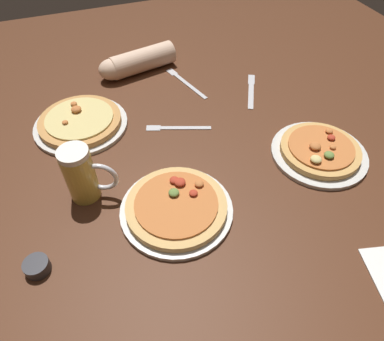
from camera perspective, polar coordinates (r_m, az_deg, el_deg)
ground_plane at (r=0.97m, az=0.00°, el=-1.41°), size 2.40×2.40×0.03m
pizza_plate_near at (r=0.87m, az=-2.53°, el=-5.95°), size 0.28×0.28×0.05m
pizza_plate_far at (r=1.16m, az=-17.64°, el=7.48°), size 0.29×0.29×0.05m
pizza_plate_side at (r=1.07m, az=19.99°, el=2.98°), size 0.27×0.27×0.05m
beer_mug_dark at (r=0.90m, az=-17.42°, el=-0.62°), size 0.13×0.08×0.16m
ramekin_butter at (r=0.86m, az=-23.85°, el=-14.02°), size 0.06×0.06×0.03m
fork_left at (r=1.31m, az=-1.07°, el=14.13°), size 0.08×0.23×0.01m
knife_right at (r=1.28m, az=9.57°, el=12.68°), size 0.12×0.19×0.01m
fork_spare at (r=1.10m, az=-2.49°, el=6.97°), size 0.20×0.09×0.01m
diner_arm at (r=1.36m, az=-9.25°, el=16.91°), size 0.29×0.13×0.08m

